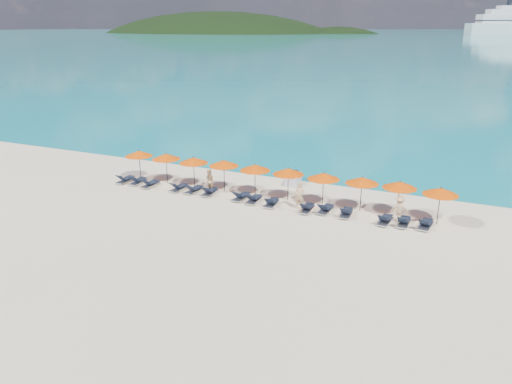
% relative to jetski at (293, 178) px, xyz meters
% --- Properties ---
extents(ground, '(1400.00, 1400.00, 0.00)m').
position_rel_jetski_xyz_m(ground, '(-0.17, -9.30, -0.34)').
color(ground, beige).
extents(sea, '(1600.00, 1300.00, 0.01)m').
position_rel_jetski_xyz_m(sea, '(-0.17, 650.70, -0.33)').
color(sea, '#1FA9B2').
rests_on(sea, ground).
extents(headland_main, '(374.00, 242.00, 126.50)m').
position_rel_jetski_xyz_m(headland_main, '(-300.17, 530.70, -38.34)').
color(headland_main, black).
rests_on(headland_main, ground).
extents(headland_small, '(162.00, 126.00, 85.50)m').
position_rel_jetski_xyz_m(headland_small, '(-150.17, 550.70, -35.34)').
color(headland_small, black).
rests_on(headland_small, ground).
extents(jetski, '(1.18, 2.39, 0.82)m').
position_rel_jetski_xyz_m(jetski, '(0.00, 0.00, 0.00)').
color(jetski, silver).
rests_on(jetski, ground).
extents(beachgoer_a, '(0.66, 0.45, 1.78)m').
position_rel_jetski_xyz_m(beachgoer_a, '(2.25, -5.03, 0.55)').
color(beachgoer_a, tan).
rests_on(beachgoer_a, ground).
extents(beachgoer_b, '(0.92, 0.76, 1.66)m').
position_rel_jetski_xyz_m(beachgoer_b, '(-4.52, -4.55, 0.49)').
color(beachgoer_b, tan).
rests_on(beachgoer_b, ground).
extents(beachgoer_c, '(1.10, 0.71, 1.57)m').
position_rel_jetski_xyz_m(beachgoer_c, '(8.32, -4.48, 0.45)').
color(beachgoer_c, tan).
rests_on(beachgoer_c, ground).
extents(umbrella_0, '(2.10, 2.10, 2.28)m').
position_rel_jetski_xyz_m(umbrella_0, '(-10.81, -3.96, 1.68)').
color(umbrella_0, black).
rests_on(umbrella_0, ground).
extents(umbrella_1, '(2.10, 2.10, 2.28)m').
position_rel_jetski_xyz_m(umbrella_1, '(-8.46, -3.88, 1.68)').
color(umbrella_1, black).
rests_on(umbrella_1, ground).
extents(umbrella_2, '(2.10, 2.10, 2.28)m').
position_rel_jetski_xyz_m(umbrella_2, '(-6.10, -3.94, 1.68)').
color(umbrella_2, black).
rests_on(umbrella_2, ground).
extents(umbrella_3, '(2.10, 2.10, 2.28)m').
position_rel_jetski_xyz_m(umbrella_3, '(-3.78, -3.76, 1.68)').
color(umbrella_3, black).
rests_on(umbrella_3, ground).
extents(umbrella_4, '(2.10, 2.10, 2.28)m').
position_rel_jetski_xyz_m(umbrella_4, '(-1.35, -3.87, 1.68)').
color(umbrella_4, black).
rests_on(umbrella_4, ground).
extents(umbrella_5, '(2.10, 2.10, 2.28)m').
position_rel_jetski_xyz_m(umbrella_5, '(1.01, -3.80, 1.68)').
color(umbrella_5, black).
rests_on(umbrella_5, ground).
extents(umbrella_6, '(2.10, 2.10, 2.28)m').
position_rel_jetski_xyz_m(umbrella_6, '(3.42, -3.86, 1.68)').
color(umbrella_6, black).
rests_on(umbrella_6, ground).
extents(umbrella_7, '(2.10, 2.10, 2.28)m').
position_rel_jetski_xyz_m(umbrella_7, '(5.85, -3.76, 1.68)').
color(umbrella_7, black).
rests_on(umbrella_7, ground).
extents(umbrella_8, '(2.10, 2.10, 2.28)m').
position_rel_jetski_xyz_m(umbrella_8, '(8.12, -3.71, 1.68)').
color(umbrella_8, black).
rests_on(umbrella_8, ground).
extents(umbrella_9, '(2.10, 2.10, 2.28)m').
position_rel_jetski_xyz_m(umbrella_9, '(10.46, -3.99, 1.68)').
color(umbrella_9, black).
rests_on(umbrella_9, ground).
extents(lounger_0, '(0.63, 1.70, 0.66)m').
position_rel_jetski_xyz_m(lounger_0, '(-11.36, -5.07, -0.10)').
color(lounger_0, silver).
rests_on(lounger_0, ground).
extents(lounger_1, '(0.76, 1.75, 0.66)m').
position_rel_jetski_xyz_m(lounger_1, '(-10.29, -4.97, -0.10)').
color(lounger_1, silver).
rests_on(lounger_1, ground).
extents(lounger_2, '(0.62, 1.70, 0.66)m').
position_rel_jetski_xyz_m(lounger_2, '(-9.06, -5.19, -0.10)').
color(lounger_2, silver).
rests_on(lounger_2, ground).
extents(lounger_3, '(0.75, 1.74, 0.66)m').
position_rel_jetski_xyz_m(lounger_3, '(-6.71, -5.03, -0.10)').
color(lounger_3, silver).
rests_on(lounger_3, ground).
extents(lounger_4, '(0.74, 1.74, 0.66)m').
position_rel_jetski_xyz_m(lounger_4, '(-5.52, -4.99, -0.10)').
color(lounger_4, silver).
rests_on(lounger_4, ground).
extents(lounger_5, '(0.71, 1.73, 0.66)m').
position_rel_jetski_xyz_m(lounger_5, '(-4.30, -4.95, -0.10)').
color(lounger_5, silver).
rests_on(lounger_5, ground).
extents(lounger_6, '(0.78, 1.75, 0.66)m').
position_rel_jetski_xyz_m(lounger_6, '(-1.88, -4.95, -0.10)').
color(lounger_6, silver).
rests_on(lounger_6, ground).
extents(lounger_7, '(0.69, 1.73, 0.66)m').
position_rel_jetski_xyz_m(lounger_7, '(-0.88, -5.08, -0.10)').
color(lounger_7, silver).
rests_on(lounger_7, ground).
extents(lounger_8, '(0.77, 1.75, 0.66)m').
position_rel_jetski_xyz_m(lounger_8, '(0.42, -5.20, -0.10)').
color(lounger_8, silver).
rests_on(lounger_8, ground).
extents(lounger_9, '(0.67, 1.72, 0.66)m').
position_rel_jetski_xyz_m(lounger_9, '(2.83, -5.22, -0.10)').
color(lounger_9, silver).
rests_on(lounger_9, ground).
extents(lounger_10, '(0.74, 1.74, 0.66)m').
position_rel_jetski_xyz_m(lounger_10, '(3.95, -4.90, -0.10)').
color(lounger_10, silver).
rests_on(lounger_10, ground).
extents(lounger_11, '(0.73, 1.74, 0.66)m').
position_rel_jetski_xyz_m(lounger_11, '(5.28, -4.98, -0.10)').
color(lounger_11, silver).
rests_on(lounger_11, ground).
extents(lounger_12, '(0.75, 1.74, 0.66)m').
position_rel_jetski_xyz_m(lounger_12, '(7.66, -5.21, -0.10)').
color(lounger_12, silver).
rests_on(lounger_12, ground).
extents(lounger_13, '(0.66, 1.71, 0.66)m').
position_rel_jetski_xyz_m(lounger_13, '(8.71, -5.05, -0.10)').
color(lounger_13, silver).
rests_on(lounger_13, ground).
extents(lounger_14, '(0.79, 1.75, 0.66)m').
position_rel_jetski_xyz_m(lounger_14, '(9.91, -4.91, -0.10)').
color(lounger_14, silver).
rests_on(lounger_14, ground).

